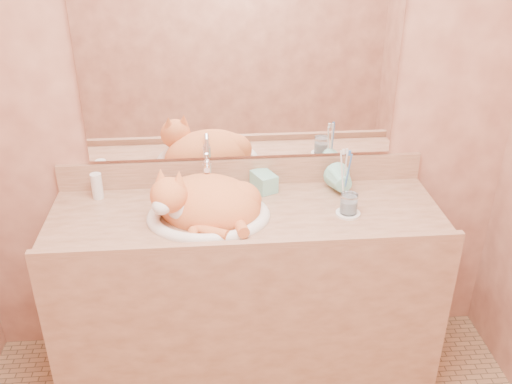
{
  "coord_description": "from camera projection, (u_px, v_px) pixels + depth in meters",
  "views": [
    {
      "loc": [
        -0.13,
        -1.28,
        2.01
      ],
      "look_at": [
        0.04,
        0.7,
        0.96
      ],
      "focal_mm": 40.0,
      "sensor_mm": 36.0,
      "label": 1
    }
  ],
  "objects": [
    {
      "name": "vanity_counter",
      "position": [
        247.0,
        296.0,
        2.51
      ],
      "size": [
        1.6,
        0.55,
        0.85
      ],
      "primitive_type": null,
      "color": "brown",
      "rests_on": "floor"
    },
    {
      "name": "toothbrush_cup",
      "position": [
        344.0,
        186.0,
        2.41
      ],
      "size": [
        0.13,
        0.13,
        0.11
      ],
      "primitive_type": "imported",
      "rotation": [
        0.0,
        0.0,
        0.11
      ],
      "color": "#7DC9B2",
      "rests_on": "vanity_counter"
    },
    {
      "name": "mirror",
      "position": [
        241.0,
        65.0,
        2.29
      ],
      "size": [
        1.3,
        0.02,
        0.8
      ],
      "primitive_type": "cube",
      "color": "white",
      "rests_on": "wall_back"
    },
    {
      "name": "water_glass",
      "position": [
        349.0,
        204.0,
        2.28
      ],
      "size": [
        0.07,
        0.07,
        0.08
      ],
      "primitive_type": "cylinder",
      "color": "silver",
      "rests_on": "saucer"
    },
    {
      "name": "soap_dispenser",
      "position": [
        271.0,
        177.0,
        2.41
      ],
      "size": [
        0.11,
        0.11,
        0.18
      ],
      "primitive_type": "imported",
      "rotation": [
        0.0,
        0.0,
        0.42
      ],
      "color": "#7DC9B2",
      "rests_on": "vanity_counter"
    },
    {
      "name": "toothbrushes",
      "position": [
        346.0,
        170.0,
        2.37
      ],
      "size": [
        0.04,
        0.04,
        0.23
      ],
      "primitive_type": null,
      "color": "silver",
      "rests_on": "toothbrush_cup"
    },
    {
      "name": "cat",
      "position": [
        204.0,
        200.0,
        2.26
      ],
      "size": [
        0.52,
        0.47,
        0.23
      ],
      "primitive_type": null,
      "rotation": [
        0.0,
        0.0,
        -0.34
      ],
      "color": "#CD612F",
      "rests_on": "sink_basin"
    },
    {
      "name": "lotion_bottle",
      "position": [
        97.0,
        186.0,
        2.41
      ],
      "size": [
        0.05,
        0.05,
        0.11
      ],
      "primitive_type": "cylinder",
      "color": "silver",
      "rests_on": "vanity_counter"
    },
    {
      "name": "wall_back",
      "position": [
        241.0,
        97.0,
        2.37
      ],
      "size": [
        2.4,
        0.02,
        2.5
      ],
      "primitive_type": "cube",
      "color": "#975744",
      "rests_on": "ground"
    },
    {
      "name": "faucet",
      "position": [
        208.0,
        177.0,
        2.41
      ],
      "size": [
        0.08,
        0.14,
        0.18
      ],
      "primitive_type": null,
      "rotation": [
        0.0,
        0.0,
        -0.3
      ],
      "color": "white",
      "rests_on": "vanity_counter"
    },
    {
      "name": "saucer",
      "position": [
        348.0,
        213.0,
        2.3
      ],
      "size": [
        0.1,
        0.1,
        0.01
      ],
      "primitive_type": "cylinder",
      "color": "white",
      "rests_on": "vanity_counter"
    },
    {
      "name": "sink_basin",
      "position": [
        208.0,
        201.0,
        2.25
      ],
      "size": [
        0.56,
        0.51,
        0.15
      ],
      "primitive_type": null,
      "rotation": [
        0.0,
        0.0,
        -0.24
      ],
      "color": "white",
      "rests_on": "vanity_counter"
    }
  ]
}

